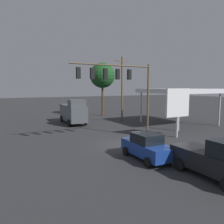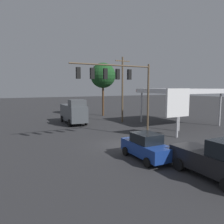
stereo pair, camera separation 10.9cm
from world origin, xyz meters
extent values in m
plane|color=#2D2D30|center=(0.00, 0.00, 0.00)|extent=(200.00, 200.00, 0.00)
cylinder|color=brown|center=(-4.04, -1.55, 3.82)|extent=(0.20, 0.20, 7.63)
cylinder|color=brown|center=(0.18, -1.55, 7.33)|extent=(8.45, 0.14, 0.14)
cube|color=black|center=(-1.69, -1.55, 6.51)|extent=(0.36, 0.28, 1.00)
sphere|color=#FF4141|center=(-1.69, -1.74, 6.81)|extent=(0.22, 0.22, 0.22)
sphere|color=#392305|center=(-1.69, -1.74, 6.51)|extent=(0.22, 0.22, 0.22)
sphere|color=black|center=(-1.69, -1.74, 6.21)|extent=(0.22, 0.22, 0.22)
cube|color=black|center=(-0.38, -1.55, 6.51)|extent=(0.36, 0.28, 1.00)
sphere|color=#FF4141|center=(-0.38, -1.74, 6.81)|extent=(0.22, 0.22, 0.22)
sphere|color=#392305|center=(-0.38, -1.74, 6.51)|extent=(0.22, 0.22, 0.22)
sphere|color=black|center=(-0.38, -1.74, 6.21)|extent=(0.22, 0.22, 0.22)
cube|color=black|center=(0.94, -1.55, 6.51)|extent=(0.36, 0.28, 1.00)
sphere|color=#FF4141|center=(0.94, -1.74, 6.81)|extent=(0.22, 0.22, 0.22)
sphere|color=#392305|center=(0.94, -1.74, 6.51)|extent=(0.22, 0.22, 0.22)
sphere|color=black|center=(0.94, -1.74, 6.21)|extent=(0.22, 0.22, 0.22)
cube|color=black|center=(2.26, -1.55, 6.51)|extent=(0.36, 0.28, 1.00)
sphere|color=#FF4141|center=(2.26, -1.74, 6.81)|extent=(0.22, 0.22, 0.22)
sphere|color=#392305|center=(2.26, -1.74, 6.51)|extent=(0.22, 0.22, 0.22)
sphere|color=black|center=(2.26, -1.74, 6.21)|extent=(0.22, 0.22, 0.22)
cube|color=black|center=(3.58, -1.55, 6.51)|extent=(0.36, 0.28, 1.00)
sphere|color=#FF4141|center=(3.58, -1.74, 6.81)|extent=(0.22, 0.22, 0.22)
sphere|color=#392305|center=(3.58, -1.74, 6.51)|extent=(0.22, 0.22, 0.22)
sphere|color=black|center=(3.58, -1.74, 6.21)|extent=(0.22, 0.22, 0.22)
cylinder|color=brown|center=(-6.71, -11.37, 4.85)|extent=(0.26, 0.26, 9.71)
cube|color=brown|center=(-6.71, -11.37, 9.11)|extent=(2.40, 0.14, 0.14)
cube|color=silver|center=(-13.02, -6.17, 4.76)|extent=(8.72, 8.88, 0.60)
cube|color=red|center=(-13.02, -10.63, 4.76)|extent=(8.72, 0.06, 0.36)
cylinder|color=#B7B7BC|center=(-16.79, -10.01, 2.23)|extent=(0.24, 0.24, 4.46)
cylinder|color=#B7B7BC|center=(-9.26, -10.01, 2.23)|extent=(0.24, 0.24, 4.46)
cylinder|color=#B7B7BC|center=(-16.79, -2.33, 2.23)|extent=(0.24, 0.24, 4.46)
cylinder|color=#B7B7BC|center=(-9.26, -2.33, 2.23)|extent=(0.24, 0.24, 4.46)
cylinder|color=#B7B7BC|center=(-6.63, 0.10, 2.57)|extent=(0.24, 0.24, 5.15)
cube|color=white|center=(-6.63, 0.10, 3.67)|extent=(3.06, 0.24, 2.96)
cube|color=black|center=(-6.63, -0.03, 3.67)|extent=(2.14, 0.04, 1.04)
cube|color=black|center=(-0.99, 8.77, 0.95)|extent=(2.07, 5.23, 1.10)
cylinder|color=black|center=(-2.03, 7.10, 0.40)|extent=(0.23, 0.80, 0.80)
cylinder|color=black|center=(0.01, 7.07, 0.40)|extent=(0.23, 0.80, 0.80)
cube|color=#474C51|center=(0.29, -13.57, 1.58)|extent=(2.58, 6.89, 2.20)
cube|color=#45494E|center=(0.37, -11.48, 3.13)|extent=(2.19, 1.89, 0.90)
cylinder|color=black|center=(-0.79, -11.32, 0.48)|extent=(0.26, 0.97, 0.96)
cylinder|color=black|center=(1.55, -11.42, 0.48)|extent=(0.26, 0.97, 0.96)
cylinder|color=black|center=(-0.98, -15.73, 0.48)|extent=(0.26, 0.97, 0.96)
cylinder|color=black|center=(1.36, -15.83, 0.48)|extent=(0.26, 0.97, 0.96)
cube|color=navy|center=(0.47, 4.27, 0.78)|extent=(1.89, 4.44, 0.90)
cube|color=black|center=(0.47, 4.27, 1.58)|extent=(1.70, 2.03, 0.70)
cylinder|color=black|center=(-0.42, 5.72, 0.33)|extent=(0.23, 0.66, 0.66)
cylinder|color=black|center=(1.42, 5.68, 0.33)|extent=(0.23, 0.66, 0.66)
cylinder|color=black|center=(-0.48, 2.86, 0.33)|extent=(0.23, 0.66, 0.66)
cylinder|color=black|center=(1.36, 2.82, 0.33)|extent=(0.23, 0.66, 0.66)
cylinder|color=#4C331E|center=(-7.34, -19.49, 2.90)|extent=(0.36, 0.36, 5.80)
sphere|color=#19471E|center=(-7.34, -19.49, 7.40)|extent=(4.59, 4.59, 4.59)
camera|label=1|loc=(10.06, 16.86, 5.28)|focal=35.00mm
camera|label=2|loc=(9.97, 16.91, 5.28)|focal=35.00mm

